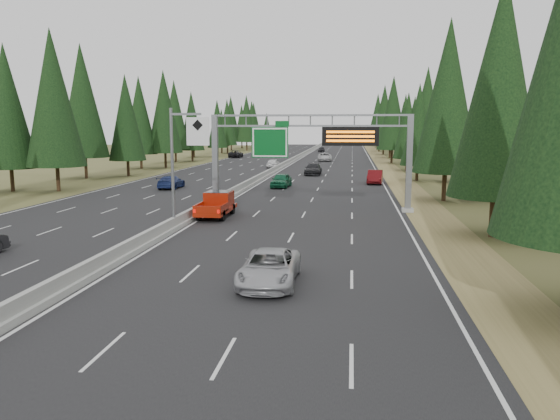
% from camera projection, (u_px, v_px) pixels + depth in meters
% --- Properties ---
extents(road, '(32.00, 260.00, 0.08)m').
position_uv_depth(road, '(281.00, 169.00, 90.24)').
color(road, black).
rests_on(road, ground).
extents(shoulder_right, '(3.60, 260.00, 0.06)m').
position_uv_depth(shoulder_right, '(390.00, 170.00, 87.95)').
color(shoulder_right, olive).
rests_on(shoulder_right, ground).
extents(shoulder_left, '(3.60, 260.00, 0.06)m').
position_uv_depth(shoulder_left, '(177.00, 168.00, 92.54)').
color(shoulder_left, '#515327').
rests_on(shoulder_left, ground).
extents(median_barrier, '(0.70, 260.00, 0.85)m').
position_uv_depth(median_barrier, '(281.00, 167.00, 90.19)').
color(median_barrier, gray).
rests_on(median_barrier, road).
extents(sign_gantry, '(16.75, 0.98, 7.80)m').
position_uv_depth(sign_gantry, '(318.00, 147.00, 44.08)').
color(sign_gantry, slate).
rests_on(sign_gantry, road).
extents(hov_sign_pole, '(2.80, 0.50, 8.00)m').
position_uv_depth(hov_sign_pole, '(181.00, 160.00, 35.52)').
color(hov_sign_pole, slate).
rests_on(hov_sign_pole, road).
extents(tree_row_right, '(11.34, 237.66, 18.90)m').
position_uv_depth(tree_row_right, '(433.00, 109.00, 68.83)').
color(tree_row_right, black).
rests_on(tree_row_right, ground).
extents(tree_row_left, '(11.47, 239.65, 18.92)m').
position_uv_depth(tree_row_left, '(121.00, 112.00, 80.30)').
color(tree_row_left, black).
rests_on(tree_row_left, ground).
extents(silver_minivan, '(2.46, 5.24, 1.45)m').
position_uv_depth(silver_minivan, '(269.00, 268.00, 23.64)').
color(silver_minivan, '#A7A7AC').
rests_on(silver_minivan, road).
extents(red_pickup, '(2.05, 5.73, 1.87)m').
position_uv_depth(red_pickup, '(218.00, 203.00, 41.83)').
color(red_pickup, black).
rests_on(red_pickup, road).
extents(car_ahead_green, '(2.23, 4.82, 1.60)m').
position_uv_depth(car_ahead_green, '(281.00, 180.00, 61.97)').
color(car_ahead_green, '#135534').
rests_on(car_ahead_green, road).
extents(car_ahead_dkred, '(2.16, 5.09, 1.63)m').
position_uv_depth(car_ahead_dkred, '(375.00, 177.00, 66.09)').
color(car_ahead_dkred, '#580C0F').
rests_on(car_ahead_dkred, road).
extents(car_ahead_dkgrey, '(2.32, 5.63, 1.63)m').
position_uv_depth(car_ahead_dkgrey, '(313.00, 169.00, 78.35)').
color(car_ahead_dkgrey, black).
rests_on(car_ahead_dkgrey, road).
extents(car_ahead_white, '(3.00, 6.03, 1.64)m').
position_uv_depth(car_ahead_white, '(325.00, 157.00, 110.78)').
color(car_ahead_white, '#BCBCBC').
rests_on(car_ahead_white, road).
extents(car_ahead_far, '(1.77, 4.38, 1.49)m').
position_uv_depth(car_ahead_far, '(322.00, 149.00, 151.68)').
color(car_ahead_far, black).
rests_on(car_ahead_far, road).
extents(car_onc_blue, '(2.04, 4.97, 1.44)m').
position_uv_depth(car_onc_blue, '(171.00, 182.00, 60.90)').
color(car_onc_blue, navy).
rests_on(car_onc_blue, road).
extents(car_onc_white, '(1.99, 4.46, 1.49)m').
position_uv_depth(car_onc_white, '(273.00, 163.00, 92.11)').
color(car_onc_white, white).
rests_on(car_onc_white, road).
extents(car_onc_far, '(2.74, 5.80, 1.60)m').
position_uv_depth(car_onc_far, '(236.00, 154.00, 123.82)').
color(car_onc_far, black).
rests_on(car_onc_far, road).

